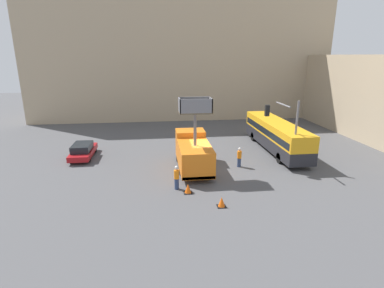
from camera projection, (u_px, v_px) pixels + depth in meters
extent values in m
plane|color=#4C4C4F|center=(206.00, 170.00, 25.28)|extent=(120.00, 120.00, 0.00)
cube|color=tan|center=(180.00, 54.00, 46.35)|extent=(44.00, 10.00, 19.09)
cube|color=orange|center=(190.00, 144.00, 27.12)|extent=(2.55, 1.93, 2.48)
cube|color=orange|center=(195.00, 158.00, 24.12)|extent=(2.55, 4.51, 2.02)
cube|color=red|center=(199.00, 178.00, 22.26)|extent=(2.49, 0.10, 0.24)
cylinder|color=black|center=(178.00, 157.00, 27.33)|extent=(0.30, 0.90, 0.90)
cylinder|color=black|center=(202.00, 156.00, 27.59)|extent=(0.30, 0.90, 0.90)
cylinder|color=black|center=(181.00, 169.00, 24.26)|extent=(0.30, 0.90, 0.90)
cylinder|color=black|center=(209.00, 168.00, 24.53)|extent=(0.30, 0.90, 0.90)
cylinder|color=slate|center=(195.00, 129.00, 23.46)|extent=(0.24, 0.24, 2.64)
cube|color=brown|center=(195.00, 112.00, 23.07)|extent=(2.49, 1.47, 0.10)
cube|color=slate|center=(179.00, 105.00, 22.76)|extent=(0.08, 1.47, 1.05)
cube|color=slate|center=(211.00, 104.00, 23.04)|extent=(0.08, 1.47, 1.05)
cube|color=slate|center=(194.00, 103.00, 23.56)|extent=(2.49, 0.08, 1.05)
cube|color=slate|center=(196.00, 106.00, 22.24)|extent=(2.49, 0.08, 1.05)
cube|color=#232328|center=(275.00, 141.00, 30.39)|extent=(2.42, 12.03, 1.15)
cube|color=orange|center=(276.00, 129.00, 30.03)|extent=(2.42, 12.03, 1.40)
cube|color=black|center=(276.00, 131.00, 30.09)|extent=(2.44, 11.55, 0.62)
cylinder|color=black|center=(253.00, 136.00, 33.96)|extent=(0.30, 0.97, 0.97)
cylinder|color=black|center=(271.00, 136.00, 34.21)|extent=(0.30, 0.97, 0.97)
cylinder|color=black|center=(280.00, 158.00, 26.86)|extent=(0.30, 0.97, 0.97)
cylinder|color=black|center=(302.00, 157.00, 27.11)|extent=(0.30, 0.97, 0.97)
cylinder|color=slate|center=(295.00, 135.00, 25.11)|extent=(0.18, 0.18, 5.79)
cylinder|color=slate|center=(283.00, 105.00, 24.21)|extent=(0.13, 2.63, 0.13)
cube|color=black|center=(267.00, 111.00, 24.19)|extent=(0.32, 0.32, 0.90)
sphere|color=red|center=(267.00, 107.00, 24.12)|extent=(0.20, 0.20, 0.20)
cylinder|color=navy|center=(177.00, 184.00, 21.64)|extent=(0.32, 0.32, 0.82)
cylinder|color=orange|center=(177.00, 174.00, 21.43)|extent=(0.38, 0.38, 0.65)
sphere|color=tan|center=(176.00, 169.00, 21.31)|extent=(0.22, 0.22, 0.22)
sphere|color=white|center=(176.00, 167.00, 21.28)|extent=(0.23, 0.23, 0.23)
cylinder|color=navy|center=(239.00, 162.00, 26.00)|extent=(0.32, 0.32, 0.79)
cylinder|color=orange|center=(239.00, 155.00, 25.79)|extent=(0.38, 0.38, 0.63)
sphere|color=tan|center=(240.00, 150.00, 25.67)|extent=(0.22, 0.22, 0.22)
sphere|color=white|center=(240.00, 149.00, 25.65)|extent=(0.23, 0.23, 0.23)
cube|color=black|center=(221.00, 206.00, 19.22)|extent=(0.58, 0.58, 0.03)
cone|color=#F25B0F|center=(222.00, 202.00, 19.13)|extent=(0.47, 0.47, 0.66)
cube|color=black|center=(188.00, 193.00, 21.12)|extent=(0.61, 0.61, 0.03)
cone|color=#F25B0F|center=(188.00, 188.00, 21.03)|extent=(0.48, 0.48, 0.69)
cube|color=maroon|center=(83.00, 152.00, 28.36)|extent=(1.84, 4.64, 0.49)
cube|color=black|center=(82.00, 147.00, 27.98)|extent=(1.62, 2.55, 0.63)
cylinder|color=black|center=(78.00, 150.00, 29.70)|extent=(0.22, 0.64, 0.64)
cylinder|color=black|center=(95.00, 149.00, 29.88)|extent=(0.22, 0.64, 0.64)
cylinder|color=black|center=(71.00, 159.00, 26.96)|extent=(0.22, 0.64, 0.64)
cylinder|color=black|center=(89.00, 159.00, 27.15)|extent=(0.22, 0.64, 0.64)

